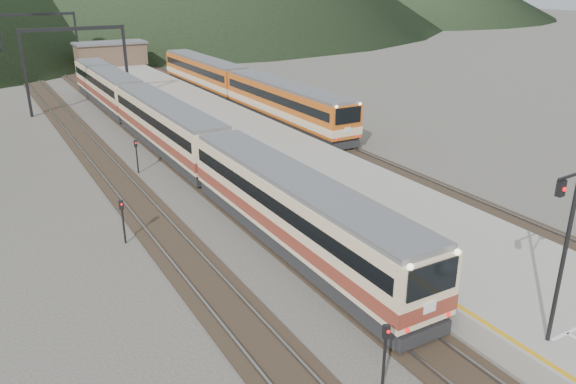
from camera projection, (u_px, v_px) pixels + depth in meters
track_main at (159, 143)px, 44.15m from camera, size 2.60×200.00×0.23m
track_far at (94, 152)px, 41.83m from camera, size 2.60×200.00×0.23m
track_second at (286, 125)px, 49.51m from camera, size 2.60×200.00×0.23m
platform at (234, 134)px, 44.99m from camera, size 8.00×100.00×1.00m
gantry_near at (76, 53)px, 52.99m from camera, size 9.55×0.25×8.00m
gantry_far at (39, 32)px, 73.21m from camera, size 9.55×0.25×8.00m
station_shed at (111, 53)px, 76.61m from camera, size 9.40×4.40×3.10m
main_train at (167, 128)px, 41.56m from camera, size 2.69×55.33×3.29m
second_train at (240, 88)px, 56.44m from camera, size 2.73×37.15×3.33m
signal_mast at (569, 231)px, 17.28m from camera, size 2.20×0.31×6.49m
short_signal_a at (385, 347)px, 17.57m from camera, size 0.27×0.24×2.27m
short_signal_b at (136, 152)px, 37.17m from camera, size 0.25×0.20×2.27m
short_signal_c at (123, 216)px, 27.23m from camera, size 0.26×0.22×2.27m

